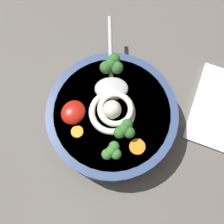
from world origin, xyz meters
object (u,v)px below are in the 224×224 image
Objects in this scene: noodle_pile at (113,111)px; folded_napkin at (220,108)px; soup_bowl at (112,117)px; soup_spoon at (111,81)px.

noodle_pile reaches higher than folded_napkin.
folded_napkin is (13.80, -17.08, -3.00)cm from soup_bowl.
noodle_pile reaches higher than soup_spoon.
soup_bowl is at bearing 88.69° from noodle_pile.
folded_napkin is at bearing -51.05° from soup_bowl.
soup_spoon reaches higher than soup_bowl.
soup_bowl is 22.16cm from folded_napkin.
soup_spoon is 0.94× the size of folded_napkin.
soup_bowl is 6.81cm from soup_spoon.
soup_spoon is (4.64, 3.01, 3.98)cm from soup_bowl.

